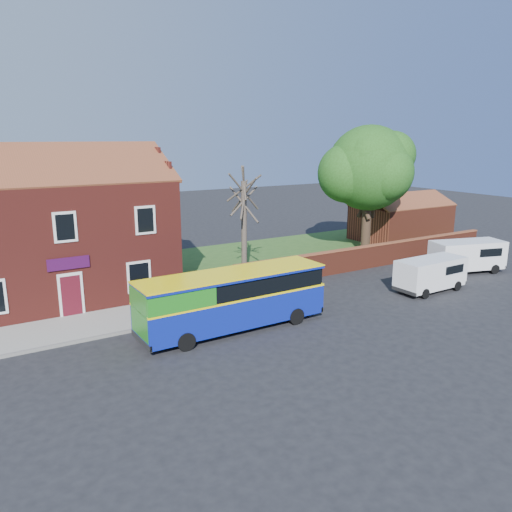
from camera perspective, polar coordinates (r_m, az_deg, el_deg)
ground at (r=22.70m, az=1.64°, el=-9.45°), size 120.00×120.00×0.00m
pavement at (r=25.29m, az=-19.39°, el=-7.64°), size 18.00×3.50×0.12m
kerb at (r=23.69m, az=-18.49°, el=-8.99°), size 18.00×0.15×0.14m
grass_strip at (r=40.06m, az=7.26°, el=0.65°), size 26.00×12.00×0.04m
shop_building at (r=29.88m, az=-22.26°, el=2.00°), size 12.30×8.13×10.50m
boundary_wall at (r=35.50m, az=13.29°, el=0.04°), size 22.00×0.38×1.60m
outbuilding at (r=45.81m, az=16.22°, el=3.86°), size 8.20×5.06×4.17m
bus at (r=23.14m, az=-3.29°, el=-4.84°), size 9.11×2.49×2.77m
van_near at (r=30.88m, az=19.34°, el=-1.85°), size 4.45×1.93×1.94m
van_far at (r=36.08m, az=23.00°, el=0.13°), size 5.14×3.17×2.11m
large_tree at (r=38.78m, az=12.69°, el=9.50°), size 7.97×6.31×9.73m
bare_tree at (r=31.12m, az=-1.38°, el=3.55°), size 2.54×3.03×6.78m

